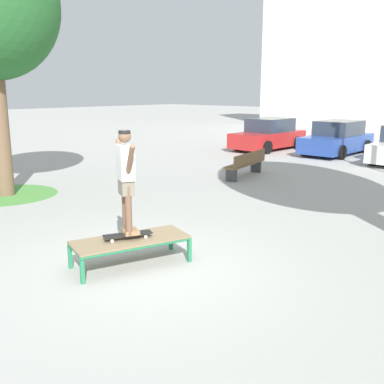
# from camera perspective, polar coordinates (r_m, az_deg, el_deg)

# --- Properties ---
(ground_plane) EXTENTS (120.00, 120.00, 0.00)m
(ground_plane) POSITION_cam_1_polar(r_m,az_deg,el_deg) (7.64, -5.69, -9.30)
(ground_plane) COLOR #A8A8A3
(skate_box) EXTENTS (1.31, 2.04, 0.46)m
(skate_box) POSITION_cam_1_polar(r_m,az_deg,el_deg) (7.60, -7.75, -6.16)
(skate_box) COLOR #237A4C
(skate_box) RESTS_ON ground
(skateboard) EXTENTS (0.52, 0.81, 0.09)m
(skateboard) POSITION_cam_1_polar(r_m,az_deg,el_deg) (7.54, -8.08, -5.33)
(skateboard) COLOR black
(skateboard) RESTS_ON skate_box
(skater) EXTENTS (0.94, 0.49, 1.69)m
(skater) POSITION_cam_1_polar(r_m,az_deg,el_deg) (7.30, -8.31, 2.12)
(skater) COLOR brown
(skater) RESTS_ON skateboard
(grass_patch_near_left) EXTENTS (2.77, 2.77, 0.01)m
(grass_patch_near_left) POSITION_cam_1_polar(r_m,az_deg,el_deg) (13.62, -22.34, -0.31)
(grass_patch_near_left) COLOR #519342
(grass_patch_near_left) RESTS_ON ground
(car_red) EXTENTS (1.98, 4.23, 1.50)m
(car_red) POSITION_cam_1_polar(r_m,az_deg,el_deg) (22.45, 9.60, 7.06)
(car_red) COLOR red
(car_red) RESTS_ON ground
(car_blue) EXTENTS (1.93, 4.20, 1.50)m
(car_blue) POSITION_cam_1_polar(r_m,az_deg,el_deg) (21.47, 17.79, 6.37)
(car_blue) COLOR #28479E
(car_blue) RESTS_ON ground
(park_bench) EXTENTS (0.90, 2.44, 0.83)m
(park_bench) POSITION_cam_1_polar(r_m,az_deg,el_deg) (15.26, 6.81, 3.58)
(park_bench) COLOR brown
(park_bench) RESTS_ON ground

